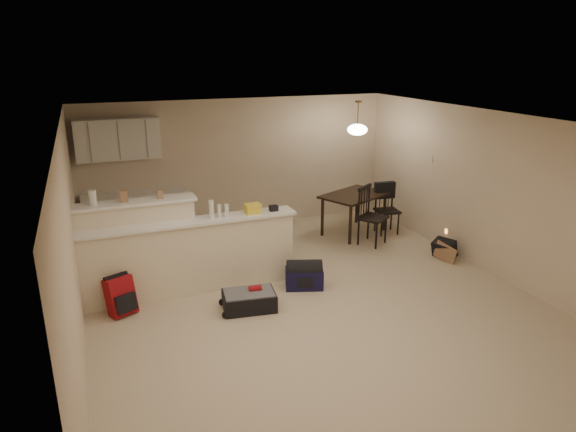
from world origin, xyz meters
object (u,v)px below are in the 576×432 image
suitcase (249,301)px  dining_chair_near (373,216)px  pendant_lamp (357,129)px  dining_table (354,199)px  black_daypack (444,249)px  red_backpack (120,296)px  navy_duffel (304,278)px  dining_chair_far (387,209)px

suitcase → dining_chair_near: bearing=36.7°
dining_chair_near → pendant_lamp: bearing=59.4°
dining_table → pendant_lamp: bearing=-23.9°
dining_table → suitcase: bearing=-166.0°
black_daypack → dining_table: bearing=3.7°
suitcase → red_backpack: red_backpack is taller
dining_table → navy_duffel: 2.66m
pendant_lamp → dining_chair_near: size_ratio=0.58×
suitcase → black_daypack: black_daypack is taller
dining_table → red_backpack: (-4.40, -1.67, -0.42)m
dining_table → pendant_lamp: pendant_lamp is taller
suitcase → black_daypack: (3.61, 0.51, 0.03)m
dining_chair_near → black_daypack: (0.81, -1.01, -0.38)m
dining_chair_far → suitcase: dining_chair_far is taller
dining_chair_near → black_daypack: 1.35m
dining_chair_far → navy_duffel: 2.92m
black_daypack → suitcase: bearing=75.2°
pendant_lamp → red_backpack: 5.02m
dining_table → navy_duffel: (-1.83, -1.85, -0.53)m
dining_chair_far → navy_duffel: bearing=-138.3°
pendant_lamp → dining_chair_far: size_ratio=0.65×
pendant_lamp → dining_chair_far: 1.64m
red_backpack → black_daypack: (5.23, 0.00, -0.10)m
dining_table → suitcase: (-2.78, -2.17, -0.56)m
red_backpack → black_daypack: size_ratio=1.48×
navy_duffel → black_daypack: size_ratio=1.57×
dining_table → dining_chair_far: bearing=-46.9°
dining_chair_near → navy_duffel: 2.24m
dining_table → black_daypack: bearing=-87.4°
dining_table → black_daypack: size_ratio=4.22×
dining_chair_far → red_backpack: size_ratio=1.84×
dining_table → dining_chair_near: bearing=-112.0°
suitcase → navy_duffel: navy_duffel is taller
red_backpack → dining_chair_far: bearing=-7.9°
dining_table → dining_chair_far: dining_chair_far is taller
dining_table → pendant_lamp: 1.31m
navy_duffel → dining_table: bearing=64.4°
pendant_lamp → suitcase: bearing=-142.0°
dining_chair_near → suitcase: size_ratio=1.51×
dining_table → suitcase: dining_table is taller
suitcase → black_daypack: size_ratio=2.02×
dining_chair_near → dining_chair_far: bearing=3.5°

